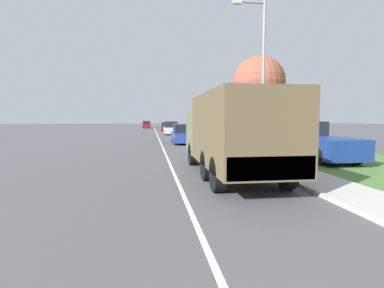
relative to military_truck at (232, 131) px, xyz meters
name	(u,v)px	position (x,y,z in m)	size (l,w,h in m)	color
ground_plane	(158,136)	(-2.06, 26.45, -1.64)	(180.00, 180.00, 0.00)	#4C4C4F
lane_centre_stripe	(158,136)	(-2.06, 26.45, -1.63)	(0.12, 120.00, 0.00)	silver
sidewalk_right	(194,135)	(2.44, 26.45, -1.58)	(1.80, 120.00, 0.12)	beige
grass_strip_right	(228,135)	(6.84, 26.45, -1.63)	(7.00, 120.00, 0.02)	#4C7538
military_truck	(232,131)	(0.00, 0.00, 0.00)	(2.40, 7.61, 2.93)	#606647
car_nearest_ahead	(184,135)	(-0.13, 14.81, -0.90)	(1.84, 4.71, 1.63)	navy
car_second_ahead	(171,129)	(-0.23, 28.88, -0.87)	(1.85, 4.00, 1.73)	#B7BABF
car_third_ahead	(167,127)	(-0.11, 41.34, -0.96)	(1.95, 4.04, 1.49)	maroon
car_fourth_ahead	(147,125)	(-3.73, 57.23, -0.92)	(1.85, 4.16, 1.61)	maroon
pickup_truck	(313,142)	(5.44, 3.91, -0.73)	(2.03, 5.53, 1.93)	navy
lamp_post	(260,66)	(2.50, 3.98, 3.06)	(1.69, 0.24, 7.79)	gray
tree_mid_right	(259,82)	(5.20, 11.28, 3.19)	(3.87, 3.87, 6.75)	brown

